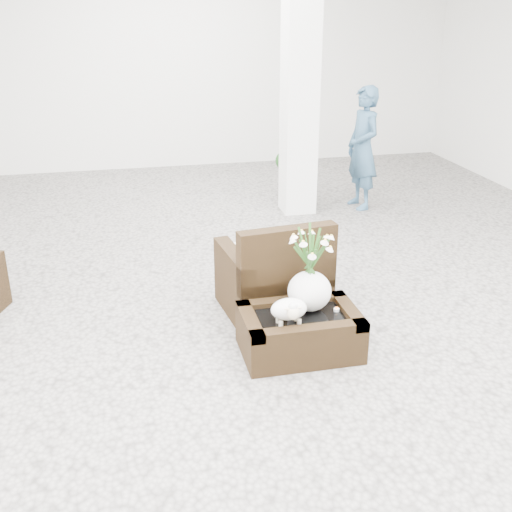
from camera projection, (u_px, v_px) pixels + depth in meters
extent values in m
plane|color=gray|center=(253.00, 318.00, 5.45)|extent=(11.00, 11.00, 0.00)
cube|color=white|center=(300.00, 72.00, 7.55)|extent=(0.40, 0.40, 3.50)
cube|color=black|center=(300.00, 334.00, 4.86)|extent=(0.90, 0.60, 0.31)
ellipsoid|color=white|center=(289.00, 311.00, 4.65)|extent=(0.28, 0.23, 0.21)
cylinder|color=white|center=(336.00, 309.00, 4.88)|extent=(0.04, 0.04, 0.03)
cube|color=black|center=(272.00, 264.00, 5.43)|extent=(0.92, 0.89, 0.88)
imported|color=#31536E|center=(363.00, 148.00, 8.05)|extent=(0.45, 0.62, 1.57)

